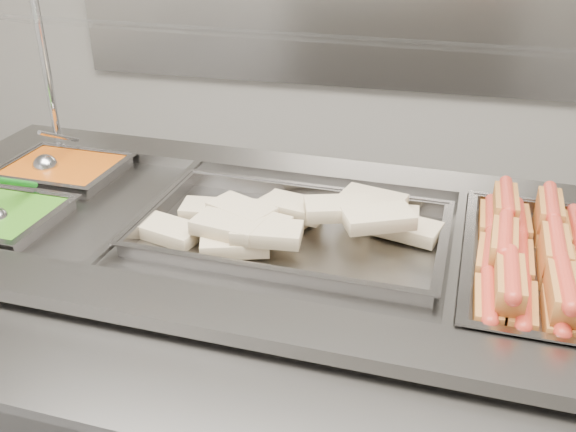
% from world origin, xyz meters
% --- Properties ---
extents(steam_counter, '(1.91, 0.92, 0.89)m').
position_xyz_m(steam_counter, '(0.13, 0.32, 0.44)').
color(steam_counter, slate).
rests_on(steam_counter, ground).
extents(tray_rail, '(1.80, 0.46, 0.05)m').
position_xyz_m(tray_rail, '(0.10, -0.19, 0.84)').
color(tray_rail, gray).
rests_on(tray_rail, steam_counter).
extents(sneeze_guard, '(1.65, 0.37, 0.44)m').
position_xyz_m(sneeze_guard, '(0.14, 0.54, 1.25)').
color(sneeze_guard, silver).
rests_on(sneeze_guard, steam_counter).
extents(pan_hotdogs, '(0.37, 0.56, 0.10)m').
position_xyz_m(pan_hotdogs, '(0.75, 0.29, 0.85)').
color(pan_hotdogs, gray).
rests_on(pan_hotdogs, steam_counter).
extents(pan_wraps, '(0.70, 0.43, 0.07)m').
position_xyz_m(pan_wraps, '(0.19, 0.32, 0.87)').
color(pan_wraps, gray).
rests_on(pan_wraps, steam_counter).
extents(pan_beans, '(0.31, 0.25, 0.10)m').
position_xyz_m(pan_beans, '(-0.50, 0.50, 0.85)').
color(pan_beans, gray).
rests_on(pan_beans, steam_counter).
extents(hotdogs_in_buns, '(0.32, 0.53, 0.12)m').
position_xyz_m(hotdogs_in_buns, '(0.74, 0.28, 0.90)').
color(hotdogs_in_buns, '#A66122').
rests_on(hotdogs_in_buns, pan_hotdogs).
extents(tortilla_wraps, '(0.69, 0.35, 0.10)m').
position_xyz_m(tortilla_wraps, '(0.18, 0.32, 0.91)').
color(tortilla_wraps, tan).
rests_on(tortilla_wraps, pan_wraps).
extents(ladle, '(0.07, 0.20, 0.14)m').
position_xyz_m(ladle, '(-0.54, 0.49, 0.90)').
color(ladle, '#B2B3B8').
rests_on(ladle, pan_beans).
extents(serving_spoon, '(0.06, 0.18, 0.13)m').
position_xyz_m(serving_spoon, '(-0.49, 0.20, 0.90)').
color(serving_spoon, '#B2B3B8').
rests_on(serving_spoon, pan_peas).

